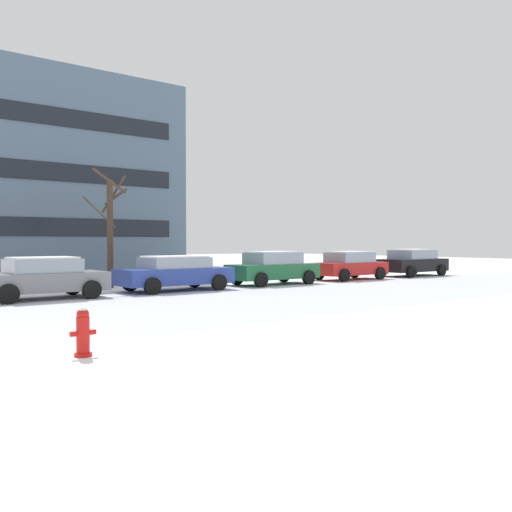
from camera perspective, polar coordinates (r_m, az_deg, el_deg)
The scene contains 8 objects.
fire_hydrant at distance 10.06m, azimuth -17.20°, elevation -7.34°, with size 0.44×0.30×0.85m.
parked_car_gray at distance 20.32m, azimuth -20.87°, elevation -2.06°, with size 4.14×2.13×1.44m.
parked_car_blue at distance 22.44m, azimuth -8.26°, elevation -1.69°, with size 4.56×2.15×1.39m.
parked_car_green at distance 25.46m, azimuth 1.74°, elevation -1.20°, with size 4.32×2.02×1.51m.
parked_car_red at distance 29.05m, azimuth 9.50°, elevation -0.93°, with size 4.12×2.02×1.46m.
parked_car_black at distance 33.00m, azimuth 15.63°, elevation -0.62°, with size 4.38×2.17×1.53m.
tree_far_right at distance 24.25m, azimuth -14.62°, elevation 2.87°, with size 1.87×1.86×4.96m.
building_far_right at distance 33.67m, azimuth -19.41°, elevation 7.19°, with size 11.09×9.13×10.71m.
Camera 1 is at (-1.71, -11.26, 1.96)m, focal length 39.30 mm.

